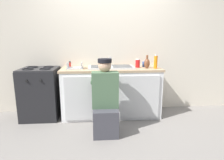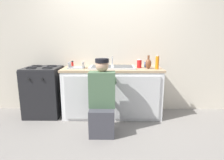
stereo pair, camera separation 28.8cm
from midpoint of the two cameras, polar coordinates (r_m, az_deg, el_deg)
ground_plane at (r=3.28m, az=2.55°, el=-12.46°), size 12.00×12.00×0.00m
back_wall at (r=3.64m, az=2.40°, el=10.29°), size 6.00×0.10×2.50m
counter_cabinet at (r=3.41m, az=2.46°, el=-3.98°), size 1.72×0.62×0.84m
countertop at (r=3.33m, az=2.52°, el=3.34°), size 1.76×0.62×0.04m
sink_double_basin at (r=3.32m, az=2.52°, el=3.99°), size 0.80×0.44×0.19m
stove_range at (r=3.60m, az=-17.93°, el=-3.28°), size 0.62×0.62×0.90m
plumber_person at (r=2.76m, az=-0.01°, el=-7.02°), size 0.42×0.61×1.10m
dish_rack_tray at (r=3.34m, az=-8.39°, el=4.00°), size 0.28×0.22×0.11m
spice_bottle_red at (r=3.56m, az=-9.72°, el=4.89°), size 0.04×0.04×0.10m
vase_decorative at (r=3.31m, az=13.47°, el=4.88°), size 0.10×0.10×0.23m
soap_bottle_orange at (r=3.30m, az=16.05°, el=5.12°), size 0.06×0.06×0.25m
coffee_mug at (r=3.50m, az=12.89°, el=4.59°), size 0.13×0.08×0.09m
soda_cup_red at (r=3.39m, az=10.74°, el=4.91°), size 0.08×0.08×0.15m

